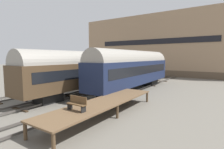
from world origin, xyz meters
TOP-DOWN VIEW (x-y plane):
  - ground_plane at (0.00, 0.00)m, footprint 200.00×200.00m
  - track_left at (-4.29, 0.00)m, footprint 2.60×60.00m
  - track_middle at (0.00, 0.00)m, footprint 2.60×60.00m
  - track_right at (4.29, 0.00)m, footprint 2.60×60.00m
  - train_car_brown at (0.00, 6.13)m, footprint 3.03×18.97m
  - train_car_navy at (4.29, 10.19)m, footprint 3.00×17.60m
  - station_platform at (6.94, -0.08)m, footprint 2.66×11.53m
  - bench at (6.86, -2.88)m, footprint 1.40×0.40m
  - person_worker at (-1.85, -1.22)m, footprint 0.32×0.32m
  - warehouse_building at (-0.45, 34.89)m, footprint 39.32×11.59m

SIDE VIEW (x-z plane):
  - ground_plane at x=0.00m, z-range 0.00..0.00m
  - track_left at x=-4.29m, z-range 0.01..0.27m
  - track_middle at x=0.00m, z-range 0.01..0.27m
  - track_right at x=4.29m, z-range 0.01..0.27m
  - station_platform at x=6.94m, z-range 0.46..1.55m
  - person_worker at x=-1.85m, z-range 0.18..1.90m
  - bench at x=6.86m, z-range 1.12..2.03m
  - train_car_brown at x=0.00m, z-range 0.35..5.53m
  - train_car_navy at x=4.29m, z-range 0.37..5.72m
  - warehouse_building at x=-0.45m, z-range 0.00..14.60m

